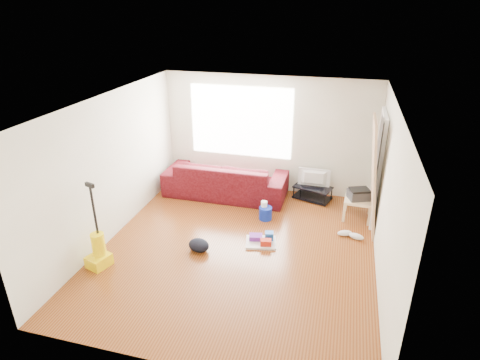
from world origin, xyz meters
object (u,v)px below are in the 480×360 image
(side_table, at_px, (358,202))
(cleaning_tray, at_px, (262,240))
(sofa, at_px, (226,194))
(backpack, at_px, (199,250))
(bucket, at_px, (265,219))
(tv_stand, at_px, (313,192))
(vacuum, at_px, (98,251))

(side_table, height_order, cleaning_tray, side_table)
(sofa, relative_size, backpack, 6.96)
(cleaning_tray, bearing_deg, bucket, 97.54)
(sofa, bearing_deg, cleaning_tray, 124.61)
(sofa, distance_m, cleaning_tray, 2.04)
(sofa, relative_size, side_table, 4.85)
(tv_stand, height_order, bucket, tv_stand)
(cleaning_tray, bearing_deg, tv_stand, 70.84)
(tv_stand, height_order, backpack, tv_stand)
(bucket, xyz_separation_m, backpack, (-0.87, -1.34, 0.00))
(side_table, xyz_separation_m, cleaning_tray, (-1.59, -1.35, -0.29))
(cleaning_tray, relative_size, backpack, 1.58)
(side_table, height_order, bucket, side_table)
(side_table, xyz_separation_m, vacuum, (-3.95, -2.62, -0.09))
(cleaning_tray, distance_m, vacuum, 2.69)
(bucket, height_order, cleaning_tray, cleaning_tray)
(vacuum, bearing_deg, sofa, 84.78)
(bucket, relative_size, vacuum, 0.18)
(sofa, height_order, vacuum, vacuum)
(tv_stand, bearing_deg, vacuum, -116.05)
(side_table, relative_size, cleaning_tray, 0.91)
(tv_stand, distance_m, cleaning_tray, 2.07)
(backpack, xyz_separation_m, vacuum, (-1.38, -0.78, 0.26))
(backpack, bearing_deg, tv_stand, 76.22)
(cleaning_tray, bearing_deg, side_table, 40.41)
(side_table, relative_size, vacuum, 0.38)
(bucket, xyz_separation_m, vacuum, (-2.25, -2.12, 0.26))
(backpack, distance_m, vacuum, 1.61)
(bucket, relative_size, cleaning_tray, 0.42)
(sofa, height_order, side_table, side_table)
(sofa, bearing_deg, bucket, 141.67)
(sofa, xyz_separation_m, bucket, (1.05, -0.83, 0.00))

